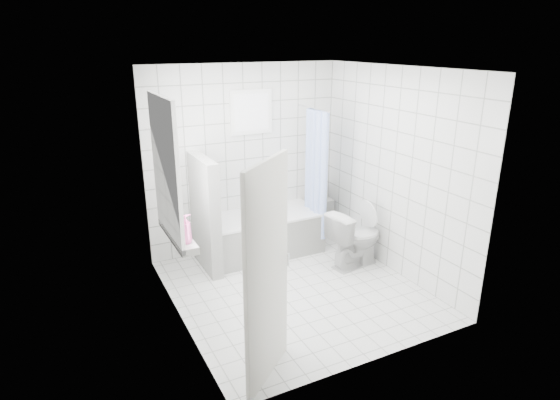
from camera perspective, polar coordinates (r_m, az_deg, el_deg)
ground at (r=5.79m, az=1.85°, el=-10.85°), size 3.00×3.00×0.00m
ceiling at (r=5.04m, az=2.18°, el=15.78°), size 3.00×3.00×0.00m
wall_back at (r=6.58m, az=-4.31°, el=5.00°), size 2.80×0.02×2.60m
wall_front at (r=4.10m, az=12.14°, el=-4.11°), size 2.80×0.02×2.60m
wall_left at (r=4.79m, az=-12.86°, el=-0.78°), size 0.02×3.00×2.60m
wall_right at (r=6.04m, az=13.74°, el=3.26°), size 0.02×3.00×2.60m
window_left at (r=4.99m, az=-13.48°, el=3.59°), size 0.01×0.90×1.40m
window_back at (r=6.45m, az=-3.46°, el=10.63°), size 0.50×0.01×0.50m
window_sill at (r=5.24m, az=-12.39°, el=-4.17°), size 0.18×1.02×0.08m
door at (r=3.98m, az=-1.59°, el=-9.19°), size 0.64×0.55×2.00m
bathtub at (r=6.61m, az=-1.94°, el=-4.11°), size 1.59×0.77×0.58m
partition_wall at (r=6.11m, az=-9.14°, el=-1.68°), size 0.15×0.85×1.50m
tiled_ledge at (r=7.29m, az=4.77°, el=-2.05°), size 0.40×0.24×0.55m
toilet at (r=6.29m, az=9.20°, el=-4.61°), size 0.82×0.54×0.78m
curtain_rod at (r=6.46m, az=4.02°, el=11.09°), size 0.02×0.80×0.02m
shower_curtain at (r=6.54m, az=4.42°, el=3.11°), size 0.14×0.48×1.78m
tub_faucet at (r=6.74m, az=-2.43°, el=1.42°), size 0.18×0.06×0.06m
sill_bottles at (r=5.14m, az=-12.31°, el=-2.55°), size 0.17×0.73×0.32m
ledge_bottles at (r=7.14m, az=5.02°, el=0.82°), size 0.18×0.18×0.28m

